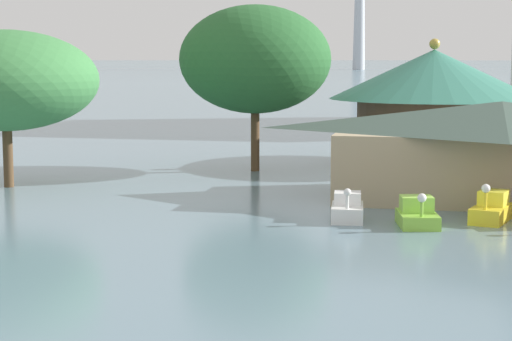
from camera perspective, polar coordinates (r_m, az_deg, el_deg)
name	(u,v)px	position (r m, az deg, el deg)	size (l,w,h in m)	color
pedal_boat_white	(347,209)	(39.42, 5.83, -2.45)	(1.59, 2.59, 1.56)	white
pedal_boat_lime	(417,214)	(38.54, 10.22, -2.76)	(2.01, 2.75, 1.56)	#8CCC3F
pedal_boat_yellow	(491,209)	(40.25, 14.74, -2.39)	(2.03, 3.00, 1.79)	yellow
boathouse	(501,148)	(46.11, 15.29, 1.37)	(17.24, 8.98, 4.90)	tan
green_roof_pavilion	(433,98)	(59.67, 11.20, 4.52)	(13.56, 13.56, 8.21)	brown
shoreline_tree_tall_left	(5,81)	(50.36, -15.65, 5.53)	(10.05, 10.05, 8.53)	brown
shoreline_tree_mid	(255,59)	(55.27, -0.06, 7.08)	(9.31, 9.31, 10.22)	brown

